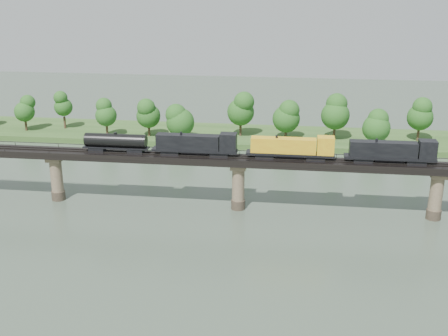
# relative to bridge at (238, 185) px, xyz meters

# --- Properties ---
(ground) EXTENTS (400.00, 400.00, 0.00)m
(ground) POSITION_rel_bridge_xyz_m (0.00, -30.00, -5.46)
(ground) COLOR #354437
(ground) RESTS_ON ground
(far_bank) EXTENTS (300.00, 24.00, 1.60)m
(far_bank) POSITION_rel_bridge_xyz_m (0.00, 55.00, -4.66)
(far_bank) COLOR #2D4E1F
(far_bank) RESTS_ON ground
(bridge) EXTENTS (236.00, 30.00, 11.50)m
(bridge) POSITION_rel_bridge_xyz_m (0.00, 0.00, 0.00)
(bridge) COLOR #473A2D
(bridge) RESTS_ON ground
(bridge_superstructure) EXTENTS (220.00, 4.90, 0.75)m
(bridge_superstructure) POSITION_rel_bridge_xyz_m (0.00, 0.00, 6.33)
(bridge_superstructure) COLOR black
(bridge_superstructure) RESTS_ON bridge
(far_treeline) EXTENTS (289.06, 17.54, 13.60)m
(far_treeline) POSITION_rel_bridge_xyz_m (-8.21, 50.52, 3.37)
(far_treeline) COLOR #382619
(far_treeline) RESTS_ON far_bank
(freight_train) EXTENTS (72.23, 2.81, 4.97)m
(freight_train) POSITION_rel_bridge_xyz_m (4.13, -0.00, 8.41)
(freight_train) COLOR black
(freight_train) RESTS_ON bridge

